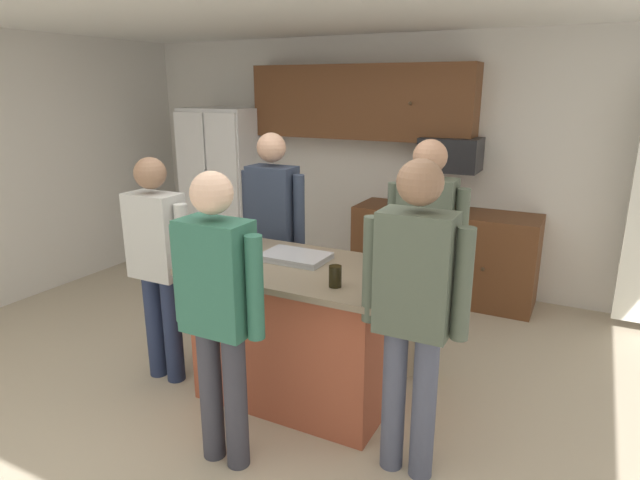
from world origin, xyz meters
The scene contains 17 objects.
floor centered at (0.00, 0.00, 0.00)m, with size 7.04×7.04×0.00m, color #B7A88E.
back_wall centered at (0.00, 2.80, 1.30)m, with size 6.40×0.10×2.60m, color silver.
cabinet_run_upper centered at (-0.40, 2.60, 1.93)m, with size 2.40×0.38×0.75m.
cabinet_run_lower centered at (0.60, 2.48, 0.45)m, with size 1.80×0.63×0.90m.
refrigerator centered at (-2.00, 2.38, 0.92)m, with size 0.86×0.76×1.85m.
microwave_over_range centered at (0.60, 2.50, 1.45)m, with size 0.56×0.40×0.32m, color black.
kitchen_island centered at (0.21, 0.20, 0.48)m, with size 1.40×0.89×0.95m.
person_elder_center centered at (-0.40, 0.85, 1.01)m, with size 0.57×0.23×1.74m.
person_host_foreground centered at (0.87, 0.82, 1.02)m, with size 0.57×0.23×1.75m.
person_guest_by_door centered at (0.16, -0.60, 0.97)m, with size 0.57×0.22×1.68m.
person_guest_right centered at (-0.79, -0.05, 0.94)m, with size 0.57×0.22×1.63m.
person_guest_left centered at (1.11, -0.21, 1.02)m, with size 0.57×0.23×1.75m.
glass_pilsner centered at (-0.22, -0.08, 1.02)m, with size 0.07×0.07×0.13m.
glass_stout_tall centered at (0.65, 0.40, 1.03)m, with size 0.08×0.08×0.15m.
glass_dark_ale centered at (0.58, -0.04, 1.02)m, with size 0.08×0.08×0.13m.
glass_short_whisky centered at (-0.34, 0.22, 1.03)m, with size 0.07×0.07×0.15m.
serving_tray centered at (0.13, 0.29, 0.97)m, with size 0.44×0.30×0.04m.
Camera 1 is at (1.84, -2.69, 2.08)m, focal length 29.99 mm.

